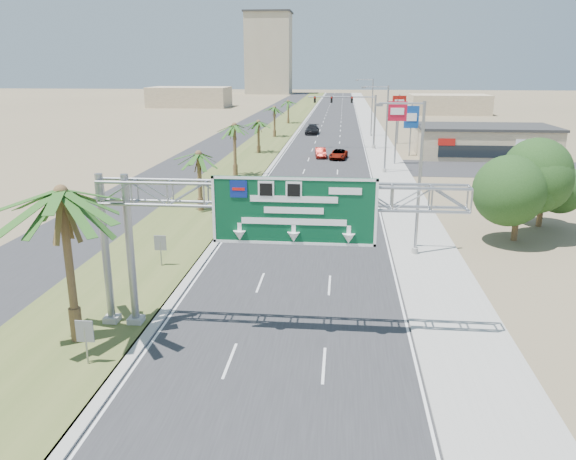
# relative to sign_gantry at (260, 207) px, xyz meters

# --- Properties ---
(road) EXTENTS (12.00, 300.00, 0.02)m
(road) POSITION_rel_sign_gantry_xyz_m (1.06, 100.07, -6.05)
(road) COLOR #28282B
(road) RESTS_ON ground
(sidewalk_right) EXTENTS (4.00, 300.00, 0.10)m
(sidewalk_right) POSITION_rel_sign_gantry_xyz_m (9.56, 100.07, -6.01)
(sidewalk_right) COLOR #9E9B93
(sidewalk_right) RESTS_ON ground
(median_grass) EXTENTS (7.00, 300.00, 0.12)m
(median_grass) POSITION_rel_sign_gantry_xyz_m (-8.94, 100.07, -6.00)
(median_grass) COLOR #4A5826
(median_grass) RESTS_ON ground
(opposing_road) EXTENTS (8.00, 300.00, 0.02)m
(opposing_road) POSITION_rel_sign_gantry_xyz_m (-15.94, 100.07, -6.05)
(opposing_road) COLOR #28282B
(opposing_road) RESTS_ON ground
(sign_gantry) EXTENTS (16.75, 1.24, 7.50)m
(sign_gantry) POSITION_rel_sign_gantry_xyz_m (0.00, 0.00, 0.00)
(sign_gantry) COLOR gray
(sign_gantry) RESTS_ON ground
(palm_near) EXTENTS (5.70, 5.70, 8.35)m
(palm_near) POSITION_rel_sign_gantry_xyz_m (-8.14, -1.93, 0.87)
(palm_near) COLOR brown
(palm_near) RESTS_ON ground
(palm_row_b) EXTENTS (3.99, 3.99, 5.95)m
(palm_row_b) POSITION_rel_sign_gantry_xyz_m (-8.44, 22.07, -1.16)
(palm_row_b) COLOR brown
(palm_row_b) RESTS_ON ground
(palm_row_c) EXTENTS (3.99, 3.99, 6.75)m
(palm_row_c) POSITION_rel_sign_gantry_xyz_m (-8.44, 38.07, -0.39)
(palm_row_c) COLOR brown
(palm_row_c) RESTS_ON ground
(palm_row_d) EXTENTS (3.99, 3.99, 5.45)m
(palm_row_d) POSITION_rel_sign_gantry_xyz_m (-8.44, 56.07, -1.64)
(palm_row_d) COLOR brown
(palm_row_d) RESTS_ON ground
(palm_row_e) EXTENTS (3.99, 3.99, 6.15)m
(palm_row_e) POSITION_rel_sign_gantry_xyz_m (-8.44, 75.07, -0.97)
(palm_row_e) COLOR brown
(palm_row_e) RESTS_ON ground
(palm_row_f) EXTENTS (3.99, 3.99, 5.75)m
(palm_row_f) POSITION_rel_sign_gantry_xyz_m (-8.44, 100.07, -1.35)
(palm_row_f) COLOR brown
(palm_row_f) RESTS_ON ground
(streetlight_near) EXTENTS (3.27, 0.44, 10.00)m
(streetlight_near) POSITION_rel_sign_gantry_xyz_m (8.36, 12.07, -1.36)
(streetlight_near) COLOR gray
(streetlight_near) RESTS_ON ground
(streetlight_mid) EXTENTS (3.27, 0.44, 10.00)m
(streetlight_mid) POSITION_rel_sign_gantry_xyz_m (8.36, 42.07, -1.36)
(streetlight_mid) COLOR gray
(streetlight_mid) RESTS_ON ground
(streetlight_far) EXTENTS (3.27, 0.44, 10.00)m
(streetlight_far) POSITION_rel_sign_gantry_xyz_m (8.36, 78.07, -1.36)
(streetlight_far) COLOR gray
(streetlight_far) RESTS_ON ground
(signal_mast) EXTENTS (10.28, 0.71, 8.00)m
(signal_mast) POSITION_rel_sign_gantry_xyz_m (6.23, 62.05, -1.21)
(signal_mast) COLOR gray
(signal_mast) RESTS_ON ground
(store_building) EXTENTS (18.00, 10.00, 4.00)m
(store_building) POSITION_rel_sign_gantry_xyz_m (23.06, 56.07, -4.06)
(store_building) COLOR tan
(store_building) RESTS_ON ground
(oak_near) EXTENTS (4.50, 4.50, 6.80)m
(oak_near) POSITION_rel_sign_gantry_xyz_m (16.06, 16.07, -1.53)
(oak_near) COLOR brown
(oak_near) RESTS_ON ground
(oak_far) EXTENTS (3.50, 3.50, 5.60)m
(oak_far) POSITION_rel_sign_gantry_xyz_m (19.06, 20.07, -2.24)
(oak_far) COLOR brown
(oak_far) RESTS_ON ground
(median_signback_a) EXTENTS (0.75, 0.08, 2.08)m
(median_signback_a) POSITION_rel_sign_gantry_xyz_m (-6.74, -3.93, -4.61)
(median_signback_a) COLOR gray
(median_signback_a) RESTS_ON ground
(median_signback_b) EXTENTS (0.75, 0.08, 2.08)m
(median_signback_b) POSITION_rel_sign_gantry_xyz_m (-7.44, 8.07, -4.61)
(median_signback_b) COLOR gray
(median_signback_b) RESTS_ON ground
(tower_distant) EXTENTS (20.00, 16.00, 35.00)m
(tower_distant) POSITION_rel_sign_gantry_xyz_m (-30.94, 240.07, 11.44)
(tower_distant) COLOR tan
(tower_distant) RESTS_ON ground
(building_distant_left) EXTENTS (24.00, 14.00, 6.00)m
(building_distant_left) POSITION_rel_sign_gantry_xyz_m (-43.94, 150.07, -3.06)
(building_distant_left) COLOR tan
(building_distant_left) RESTS_ON ground
(building_distant_right) EXTENTS (20.00, 12.00, 5.00)m
(building_distant_right) POSITION_rel_sign_gantry_xyz_m (31.06, 130.07, -3.56)
(building_distant_right) COLOR tan
(building_distant_right) RESTS_ON ground
(car_left_lane) EXTENTS (2.42, 4.99, 1.64)m
(car_left_lane) POSITION_rel_sign_gantry_xyz_m (-1.59, 16.47, -5.24)
(car_left_lane) COLOR black
(car_left_lane) RESTS_ON ground
(car_mid_lane) EXTENTS (1.83, 4.15, 1.33)m
(car_mid_lane) POSITION_rel_sign_gantry_xyz_m (0.59, 52.95, -5.39)
(car_mid_lane) COLOR maroon
(car_mid_lane) RESTS_ON ground
(car_right_lane) EXTENTS (2.66, 4.83, 1.28)m
(car_right_lane) POSITION_rel_sign_gantry_xyz_m (3.06, 51.89, -5.42)
(car_right_lane) COLOR gray
(car_right_lane) RESTS_ON ground
(car_far) EXTENTS (2.53, 5.79, 1.65)m
(car_far) POSITION_rel_sign_gantry_xyz_m (-2.12, 80.64, -5.23)
(car_far) COLOR black
(car_far) RESTS_ON ground
(pole_sign_red_near) EXTENTS (2.42, 0.51, 8.09)m
(pole_sign_red_near) POSITION_rel_sign_gantry_xyz_m (10.24, 48.24, 0.23)
(pole_sign_red_near) COLOR gray
(pole_sign_red_near) RESTS_ON ground
(pole_sign_blue) EXTENTS (2.01, 0.40, 7.07)m
(pole_sign_blue) POSITION_rel_sign_gantry_xyz_m (12.91, 55.69, -0.93)
(pole_sign_blue) COLOR gray
(pole_sign_blue) RESTS_ON ground
(pole_sign_red_far) EXTENTS (2.21, 0.82, 7.81)m
(pole_sign_red_far) POSITION_rel_sign_gantry_xyz_m (12.36, 68.52, 0.09)
(pole_sign_red_far) COLOR gray
(pole_sign_red_far) RESTS_ON ground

